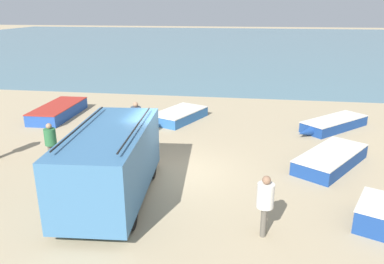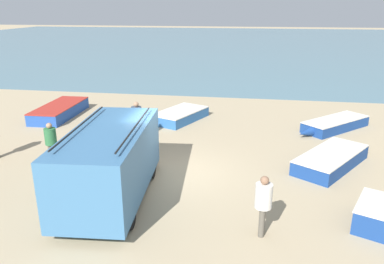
{
  "view_description": "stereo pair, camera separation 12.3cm",
  "coord_description": "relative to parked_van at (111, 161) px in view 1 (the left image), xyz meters",
  "views": [
    {
      "loc": [
        2.63,
        -11.97,
        5.71
      ],
      "look_at": [
        0.48,
        1.79,
        1.0
      ],
      "focal_mm": 35.0,
      "sensor_mm": 36.0,
      "label": 1
    },
    {
      "loc": [
        2.75,
        -11.95,
        5.71
      ],
      "look_at": [
        0.48,
        1.79,
        1.0
      ],
      "focal_mm": 35.0,
      "sensor_mm": 36.0,
      "label": 2
    }
  ],
  "objects": [
    {
      "name": "fisherman_2",
      "position": [
        4.56,
        -1.27,
        -0.23
      ],
      "size": [
        0.44,
        0.44,
        1.69
      ],
      "rotation": [
        0.0,
        0.0,
        3.06
      ],
      "color": "#5B564C",
      "rests_on": "ground_plane"
    },
    {
      "name": "ground_plane",
      "position": [
        1.4,
        2.04,
        -1.24
      ],
      "size": [
        200.0,
        200.0,
        0.0
      ],
      "primitive_type": "plane",
      "color": "tan"
    },
    {
      "name": "fisherman_3",
      "position": [
        -0.87,
        5.4,
        -0.21
      ],
      "size": [
        0.45,
        0.45,
        1.72
      ],
      "rotation": [
        0.0,
        0.0,
        1.41
      ],
      "color": "navy",
      "rests_on": "ground_plane"
    },
    {
      "name": "fishing_rowboat_4",
      "position": [
        -6.14,
        8.4,
        -0.93
      ],
      "size": [
        1.75,
        5.0,
        0.63
      ],
      "rotation": [
        0.0,
        0.0,
        1.6
      ],
      "color": "#234CA3",
      "rests_on": "ground_plane"
    },
    {
      "name": "fishing_rowboat_5",
      "position": [
        0.5,
        8.67,
        -0.98
      ],
      "size": [
        2.79,
        3.9,
        0.52
      ],
      "rotation": [
        0.0,
        0.0,
        1.15
      ],
      "color": "#2D66AD",
      "rests_on": "ground_plane"
    },
    {
      "name": "parked_van",
      "position": [
        0.0,
        0.0,
        0.0
      ],
      "size": [
        2.52,
        5.34,
        2.39
      ],
      "rotation": [
        0.0,
        0.0,
        1.65
      ],
      "color": "teal",
      "rests_on": "ground_plane"
    },
    {
      "name": "fisherman_1",
      "position": [
        -3.19,
        2.17,
        -0.27
      ],
      "size": [
        0.43,
        0.43,
        1.63
      ],
      "rotation": [
        0.0,
        0.0,
        5.85
      ],
      "color": "#5B564C",
      "rests_on": "ground_plane"
    },
    {
      "name": "sea_water",
      "position": [
        1.4,
        54.04,
        -1.24
      ],
      "size": [
        120.0,
        80.0,
        0.01
      ],
      "primitive_type": "cube",
      "color": "slate",
      "rests_on": "ground_plane"
    },
    {
      "name": "fishing_rowboat_0",
      "position": [
        7.24,
        3.74,
        -0.97
      ],
      "size": [
        3.23,
        4.14,
        0.55
      ],
      "rotation": [
        0.0,
        0.0,
        0.98
      ],
      "color": "navy",
      "rests_on": "ground_plane"
    },
    {
      "name": "fishing_rowboat_2",
      "position": [
        8.1,
        8.24,
        -0.98
      ],
      "size": [
        3.81,
        3.74,
        0.52
      ],
      "rotation": [
        0.0,
        0.0,
        3.91
      ],
      "color": "navy",
      "rests_on": "ground_plane"
    }
  ]
}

